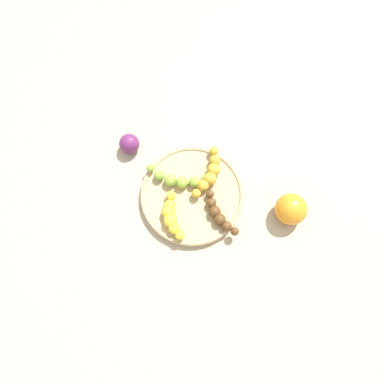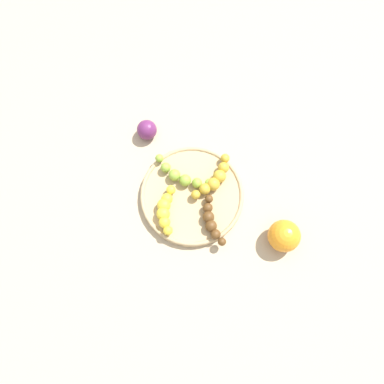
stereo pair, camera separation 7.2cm
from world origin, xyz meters
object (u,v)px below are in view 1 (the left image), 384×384
at_px(orange_fruit, 291,209).
at_px(banana_yellow, 171,216).
at_px(banana_spotted, 210,174).
at_px(banana_green, 176,179).
at_px(banana_overripe, 219,215).
at_px(fruit_bowl, 192,195).
at_px(plum_purple, 129,144).

bearing_deg(orange_fruit, banana_yellow, -28.27).
height_order(banana_spotted, banana_green, banana_spotted).
height_order(banana_yellow, banana_overripe, banana_yellow).
relative_size(fruit_bowl, banana_yellow, 2.18).
relative_size(banana_spotted, plum_purple, 2.28).
bearing_deg(plum_purple, orange_fruit, 124.48).
xyz_separation_m(banana_spotted, banana_yellow, (0.14, 0.04, 0.00)).
bearing_deg(orange_fruit, plum_purple, -55.52).
relative_size(fruit_bowl, orange_fruit, 3.36).
distance_m(banana_spotted, banana_overripe, 0.10).
height_order(plum_purple, orange_fruit, orange_fruit).
xyz_separation_m(fruit_bowl, banana_spotted, (-0.06, -0.02, 0.02)).
bearing_deg(fruit_bowl, plum_purple, -71.23).
distance_m(banana_yellow, plum_purple, 0.22).
bearing_deg(fruit_bowl, banana_spotted, -163.99).
xyz_separation_m(banana_overripe, orange_fruit, (-0.15, 0.08, 0.00)).
bearing_deg(banana_overripe, plum_purple, -71.65).
height_order(fruit_bowl, banana_green, banana_green).
bearing_deg(plum_purple, fruit_bowl, 108.77).
distance_m(banana_overripe, plum_purple, 0.29).
relative_size(banana_green, banana_yellow, 1.05).
bearing_deg(fruit_bowl, banana_overripe, 107.55).
bearing_deg(banana_overripe, banana_spotted, -111.00).
height_order(banana_overripe, orange_fruit, orange_fruit).
bearing_deg(banana_spotted, banana_overripe, -57.86).
bearing_deg(banana_overripe, orange_fruit, 152.41).
distance_m(fruit_bowl, banana_yellow, 0.08).
distance_m(plum_purple, orange_fruit, 0.43).
height_order(banana_spotted, orange_fruit, orange_fruit).
relative_size(banana_green, banana_overripe, 0.96).
xyz_separation_m(banana_yellow, banana_overripe, (-0.10, 0.06, -0.00)).
xyz_separation_m(banana_yellow, orange_fruit, (-0.25, 0.14, 0.00)).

